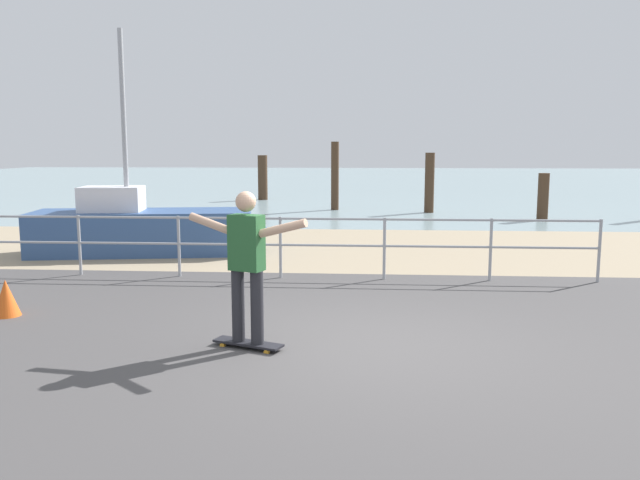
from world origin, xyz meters
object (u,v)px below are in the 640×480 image
at_px(sailboat, 151,229).
at_px(traffic_cone, 6,299).
at_px(skateboard, 248,343).
at_px(skateboarder, 247,258).

distance_m(sailboat, traffic_cone, 5.01).
bearing_deg(sailboat, traffic_cone, -92.81).
relative_size(skateboard, traffic_cone, 1.64).
bearing_deg(traffic_cone, sailboat, 87.19).
distance_m(skateboard, skateboarder, 0.95).
relative_size(sailboat, skateboarder, 3.07).
distance_m(sailboat, skateboarder, 6.87).
relative_size(sailboat, skateboard, 6.18).
xyz_separation_m(skateboard, traffic_cone, (-3.37, 1.10, 0.18)).
height_order(sailboat, skateboard, sailboat).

